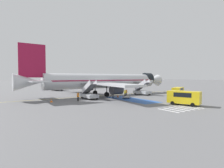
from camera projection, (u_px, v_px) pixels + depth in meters
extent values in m
plane|color=slate|center=(100.00, 95.00, 45.25)|extent=(600.00, 600.00, 0.00)
cube|color=gold|center=(106.00, 95.00, 45.16)|extent=(75.11, 1.03, 0.01)
cube|color=#2856A8|center=(131.00, 99.00, 36.58)|extent=(4.68, 13.07, 0.01)
cube|color=silver|center=(168.00, 111.00, 24.32)|extent=(0.44, 3.60, 0.01)
cube|color=silver|center=(174.00, 110.00, 24.98)|extent=(0.44, 3.60, 0.01)
cube|color=silver|center=(179.00, 109.00, 25.64)|extent=(0.44, 3.60, 0.01)
cube|color=silver|center=(184.00, 108.00, 26.30)|extent=(0.44, 3.60, 0.01)
cube|color=silver|center=(189.00, 107.00, 26.96)|extent=(0.44, 3.60, 0.01)
cube|color=silver|center=(193.00, 107.00, 27.62)|extent=(0.44, 3.60, 0.01)
cylinder|color=silver|center=(106.00, 81.00, 45.02)|extent=(31.15, 3.98, 3.63)
cone|color=silver|center=(153.00, 80.00, 54.83)|extent=(4.04, 3.61, 3.56)
cone|color=silver|center=(28.00, 82.00, 34.81)|extent=(5.49, 3.55, 3.49)
cylinder|color=black|center=(147.00, 79.00, 53.29)|extent=(2.22, 3.69, 3.67)
cube|color=maroon|center=(106.00, 80.00, 45.01)|extent=(28.67, 4.02, 0.24)
cube|color=silver|center=(81.00, 82.00, 50.25)|extent=(6.74, 16.64, 0.44)
cylinder|color=#38383D|center=(88.00, 87.00, 49.96)|extent=(2.66, 2.06, 2.03)
cube|color=silver|center=(114.00, 85.00, 36.25)|extent=(6.40, 16.59, 0.44)
cylinder|color=#38383D|center=(116.00, 90.00, 38.38)|extent=(2.66, 2.06, 2.03)
cube|color=maroon|center=(32.00, 61.00, 35.10)|extent=(5.09, 0.42, 6.78)
cube|color=silver|center=(32.00, 81.00, 38.42)|extent=(3.33, 5.85, 0.24)
cube|color=silver|center=(39.00, 81.00, 32.70)|extent=(3.33, 5.85, 0.24)
cylinder|color=#38383D|center=(137.00, 87.00, 51.17)|extent=(0.20, 0.20, 2.91)
cylinder|color=black|center=(137.00, 92.00, 51.23)|extent=(0.84, 0.29, 0.84)
cylinder|color=#38383D|center=(95.00, 88.00, 46.63)|extent=(0.24, 0.24, 2.60)
cylinder|color=black|center=(95.00, 93.00, 46.68)|extent=(1.11, 0.61, 1.10)
cylinder|color=#38383D|center=(107.00, 89.00, 41.79)|extent=(0.24, 0.24, 2.60)
cylinder|color=black|center=(107.00, 94.00, 41.84)|extent=(1.11, 0.61, 1.10)
cube|color=#ADB2BA|center=(142.00, 92.00, 46.26)|extent=(2.25, 4.82, 0.70)
cylinder|color=black|center=(135.00, 93.00, 47.14)|extent=(0.23, 0.70, 0.70)
cylinder|color=black|center=(140.00, 93.00, 48.18)|extent=(0.23, 0.70, 0.70)
cylinder|color=black|center=(144.00, 94.00, 44.35)|extent=(0.23, 0.70, 0.70)
cylinder|color=black|center=(149.00, 94.00, 45.40)|extent=(0.23, 0.70, 0.70)
cube|color=#4C4C51|center=(142.00, 87.00, 46.20)|extent=(1.48, 4.17, 2.34)
cube|color=#4C4C51|center=(136.00, 82.00, 48.05)|extent=(1.66, 1.12, 0.12)
cube|color=silver|center=(140.00, 85.00, 45.75)|extent=(0.11, 4.53, 3.04)
cube|color=silver|center=(144.00, 85.00, 46.61)|extent=(0.11, 4.53, 3.04)
cube|color=#ADB2BA|center=(89.00, 96.00, 37.57)|extent=(2.25, 4.82, 0.70)
cylinder|color=black|center=(82.00, 97.00, 38.45)|extent=(0.23, 0.70, 0.70)
cylinder|color=black|center=(90.00, 96.00, 39.49)|extent=(0.23, 0.70, 0.70)
cylinder|color=black|center=(89.00, 98.00, 35.67)|extent=(0.23, 0.70, 0.70)
cylinder|color=black|center=(97.00, 98.00, 36.71)|extent=(0.23, 0.70, 0.70)
cube|color=#4C4C51|center=(89.00, 89.00, 37.51)|extent=(1.48, 4.17, 2.28)
cube|color=#4C4C51|center=(85.00, 84.00, 39.36)|extent=(1.66, 1.12, 0.12)
cube|color=silver|center=(86.00, 87.00, 37.06)|extent=(0.11, 4.52, 2.98)
cube|color=silver|center=(92.00, 87.00, 37.92)|extent=(0.11, 4.52, 2.98)
cube|color=#38383D|center=(54.00, 88.00, 62.47)|extent=(4.15, 10.11, 0.60)
cube|color=silver|center=(49.00, 86.00, 65.95)|extent=(2.72, 2.56, 1.60)
cube|color=black|center=(48.00, 85.00, 66.73)|extent=(1.98, 0.38, 0.70)
cylinder|color=#B7BCC4|center=(55.00, 84.00, 62.10)|extent=(3.51, 7.08, 2.38)
cylinder|color=gold|center=(55.00, 84.00, 62.10)|extent=(2.45, 0.76, 2.43)
cylinder|color=black|center=(46.00, 88.00, 64.85)|extent=(0.44, 0.99, 0.96)
cylinder|color=black|center=(52.00, 88.00, 66.47)|extent=(0.44, 0.99, 0.96)
cylinder|color=black|center=(52.00, 89.00, 61.27)|extent=(0.44, 0.99, 0.96)
cylinder|color=black|center=(58.00, 89.00, 62.90)|extent=(0.44, 0.99, 0.96)
cylinder|color=black|center=(55.00, 90.00, 59.29)|extent=(0.44, 0.99, 0.96)
cylinder|color=black|center=(62.00, 89.00, 60.91)|extent=(0.44, 0.99, 0.96)
cube|color=yellow|center=(178.00, 90.00, 47.98)|extent=(5.84, 3.99, 1.55)
cube|color=black|center=(178.00, 89.00, 47.96)|extent=(3.58, 3.08, 0.56)
cylinder|color=black|center=(176.00, 92.00, 49.94)|extent=(0.67, 0.43, 0.64)
cylinder|color=black|center=(183.00, 93.00, 48.88)|extent=(0.67, 0.43, 0.64)
cylinder|color=black|center=(173.00, 93.00, 47.13)|extent=(0.67, 0.43, 0.64)
cylinder|color=black|center=(180.00, 94.00, 46.08)|extent=(0.67, 0.43, 0.64)
cube|color=yellow|center=(184.00, 97.00, 29.09)|extent=(3.41, 5.44, 2.03)
cube|color=black|center=(184.00, 95.00, 29.07)|extent=(2.69, 3.27, 0.73)
cylinder|color=black|center=(195.00, 103.00, 28.83)|extent=(0.40, 0.67, 0.64)
cylinder|color=black|center=(193.00, 105.00, 27.49)|extent=(0.40, 0.67, 0.64)
cylinder|color=black|center=(176.00, 102.00, 30.77)|extent=(0.40, 0.67, 0.64)
cylinder|color=black|center=(172.00, 103.00, 29.43)|extent=(0.40, 0.67, 0.64)
cube|color=gray|center=(127.00, 97.00, 38.76)|extent=(2.93, 2.86, 0.12)
cylinder|color=black|center=(129.00, 98.00, 37.60)|extent=(0.36, 0.34, 0.40)
cylinder|color=black|center=(123.00, 98.00, 37.92)|extent=(0.36, 0.34, 0.40)
cylinder|color=black|center=(130.00, 97.00, 39.61)|extent=(0.36, 0.34, 0.40)
cylinder|color=black|center=(125.00, 97.00, 39.93)|extent=(0.36, 0.34, 0.40)
cylinder|color=gray|center=(129.00, 96.00, 37.42)|extent=(0.05, 0.05, 0.55)
cylinder|color=gray|center=(123.00, 96.00, 37.76)|extent=(0.05, 0.05, 0.55)
cylinder|color=gray|center=(130.00, 95.00, 39.73)|extent=(0.05, 0.05, 0.55)
cylinder|color=gray|center=(125.00, 95.00, 40.08)|extent=(0.05, 0.05, 0.55)
cylinder|color=black|center=(125.00, 95.00, 41.45)|extent=(0.14, 0.14, 0.84)
cylinder|color=black|center=(125.00, 95.00, 41.36)|extent=(0.14, 0.14, 0.84)
cube|color=yellow|center=(125.00, 92.00, 41.37)|extent=(0.43, 0.24, 0.67)
cube|color=silver|center=(125.00, 92.00, 41.37)|extent=(0.44, 0.25, 0.06)
sphere|color=tan|center=(125.00, 90.00, 41.36)|extent=(0.23, 0.23, 0.23)
cylinder|color=black|center=(78.00, 99.00, 34.01)|extent=(0.14, 0.14, 0.83)
cylinder|color=black|center=(78.00, 99.00, 34.10)|extent=(0.14, 0.14, 0.83)
cube|color=orange|center=(78.00, 95.00, 34.02)|extent=(0.37, 0.47, 0.66)
cube|color=silver|center=(78.00, 95.00, 34.02)|extent=(0.39, 0.49, 0.06)
sphere|color=#9E704C|center=(78.00, 93.00, 34.01)|extent=(0.23, 0.23, 0.23)
cylinder|color=#2D2D33|center=(126.00, 94.00, 44.33)|extent=(0.14, 0.14, 0.77)
cylinder|color=#2D2D33|center=(127.00, 94.00, 44.18)|extent=(0.14, 0.14, 0.77)
cube|color=orange|center=(126.00, 91.00, 44.23)|extent=(0.23, 0.42, 0.61)
cube|color=silver|center=(126.00, 91.00, 44.23)|extent=(0.24, 0.43, 0.06)
sphere|color=beige|center=(126.00, 90.00, 44.21)|extent=(0.21, 0.21, 0.21)
cylinder|color=black|center=(113.00, 96.00, 39.87)|extent=(0.14, 0.14, 0.87)
cylinder|color=black|center=(113.00, 96.00, 40.03)|extent=(0.14, 0.14, 0.87)
cube|color=yellow|center=(113.00, 92.00, 39.92)|extent=(0.47, 0.43, 0.69)
cube|color=silver|center=(113.00, 92.00, 39.92)|extent=(0.48, 0.44, 0.06)
sphere|color=tan|center=(113.00, 90.00, 39.90)|extent=(0.24, 0.24, 0.24)
cone|color=orange|center=(51.00, 101.00, 32.52)|extent=(0.52, 0.52, 0.57)
cylinder|color=white|center=(51.00, 101.00, 32.52)|extent=(0.28, 0.28, 0.07)
cone|color=orange|center=(118.00, 96.00, 40.88)|extent=(0.51, 0.51, 0.57)
cylinder|color=white|center=(118.00, 96.00, 40.87)|extent=(0.28, 0.28, 0.07)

